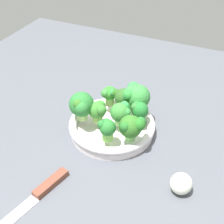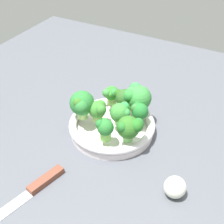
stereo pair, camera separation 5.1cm
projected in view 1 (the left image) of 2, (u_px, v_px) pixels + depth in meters
ground_plane at (104, 139)px, 92.50cm from camera, size 130.00×130.00×2.50cm
bowl at (112, 126)px, 91.89cm from camera, size 23.47×23.47×3.90cm
broccoli_floret_0 at (132, 126)px, 82.07cm from camera, size 6.02×6.61×7.05cm
broccoli_floret_1 at (121, 112)px, 87.81cm from camera, size 5.54×5.57×6.31cm
broccoli_floret_2 at (107, 128)px, 82.86cm from camera, size 4.50×4.49×5.85cm
broccoli_floret_3 at (123, 98)px, 91.89cm from camera, size 4.96×6.01×6.87cm
broccoli_floret_4 at (139, 110)px, 88.37cm from camera, size 4.47×4.62×6.04cm
broccoli_floret_5 at (82, 105)px, 88.39cm from camera, size 7.46×6.68×8.11cm
broccoli_floret_6 at (109, 94)px, 94.50cm from camera, size 4.81×4.35×5.85cm
broccoli_floret_7 at (136, 96)px, 91.51cm from camera, size 7.10×7.24×8.18cm
broccoli_floret_8 at (98, 110)px, 88.84cm from camera, size 5.35×5.53×6.06cm
knife at (35, 197)px, 74.47cm from camera, size 26.45×8.40×1.50cm
garlic_bulb at (181, 184)px, 74.97cm from camera, size 5.03×5.03×5.03cm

